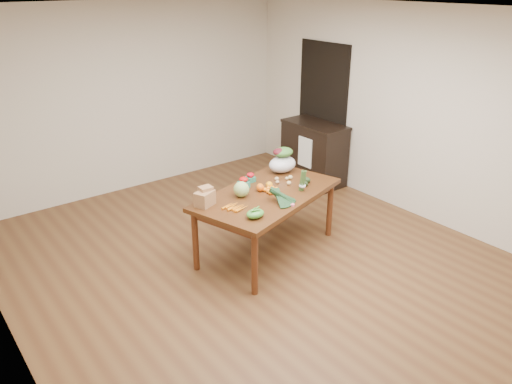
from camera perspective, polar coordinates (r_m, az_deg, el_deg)
floor at (r=5.65m, az=0.42°, el=-8.40°), size 6.00×6.00×0.00m
ceiling at (r=4.81m, az=0.52°, el=20.08°), size 5.00×6.00×0.02m
room_walls at (r=5.07m, az=0.47°, el=4.67°), size 5.02×6.02×2.70m
dining_table at (r=5.76m, az=1.24°, el=-3.48°), size 1.92×1.40×0.75m
doorway_dark at (r=7.89m, az=7.56°, el=9.08°), size 0.02×1.00×2.10m
cabinet at (r=7.79m, az=6.63°, el=4.49°), size 0.52×1.02×0.94m
dish_towel at (r=7.55m, az=5.62°, el=4.54°), size 0.02×0.28×0.45m
paper_bag at (r=5.27m, az=-5.88°, el=-0.58°), size 0.33×0.29×0.19m
cabbage at (r=5.46m, az=-1.68°, el=0.32°), size 0.17×0.17×0.17m
strawberry_basket_a at (r=5.72m, az=-1.42°, el=1.00°), size 0.14×0.14×0.10m
strawberry_basket_b at (r=5.88m, az=-0.64°, el=1.59°), size 0.12×0.12×0.09m
orange_a at (r=5.61m, az=0.50°, el=0.49°), size 0.09×0.09×0.09m
orange_b at (r=5.64m, az=0.47°, el=0.59°), size 0.08×0.08×0.08m
orange_c at (r=5.70m, az=1.53°, el=0.82°), size 0.08×0.08×0.08m
mandarin_cluster at (r=5.59m, az=1.78°, el=0.34°), size 0.22×0.22×0.08m
carrots at (r=5.22m, az=-2.41°, el=-1.71°), size 0.27×0.27×0.03m
snap_pea_bag at (r=5.00m, az=-0.09°, el=-2.49°), size 0.20×0.15×0.09m
kale_bunch at (r=5.31m, az=3.28°, el=-0.53°), size 0.42×0.47×0.16m
asparagus_bundle at (r=5.62m, az=5.34°, el=1.31°), size 0.11×0.13×0.26m
potato_a at (r=5.84m, az=2.46°, el=1.15°), size 0.05×0.04×0.04m
potato_b at (r=5.81m, az=3.78°, el=1.04°), size 0.06×0.05×0.05m
potato_c at (r=5.95m, az=3.54°, el=1.57°), size 0.04×0.04×0.04m
potato_d at (r=5.92m, az=2.39°, el=1.52°), size 0.06×0.05×0.05m
potato_e at (r=5.97m, az=3.95°, el=1.69°), size 0.06×0.05×0.05m
avocado_a at (r=5.78m, az=5.55°, el=0.97°), size 0.09×0.11×0.07m
avocado_b at (r=5.88m, az=5.78°, el=1.39°), size 0.10×0.12×0.07m
salad_bag at (r=6.15m, az=3.04°, el=3.54°), size 0.43×0.36×0.28m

